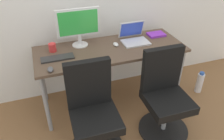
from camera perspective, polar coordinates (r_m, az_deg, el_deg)
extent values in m
plane|color=brown|center=(2.95, -0.32, -7.51)|extent=(5.28, 5.28, 0.00)
cube|color=brown|center=(2.54, -0.37, 5.31)|extent=(1.69, 0.65, 0.03)
cylinder|color=gray|center=(2.42, -16.47, -8.67)|extent=(0.04, 0.04, 0.73)
cylinder|color=gray|center=(2.85, 16.83, -1.66)|extent=(0.04, 0.04, 0.73)
cylinder|color=gray|center=(2.87, -17.44, -1.62)|extent=(0.04, 0.04, 0.73)
cylinder|color=gray|center=(3.24, 11.52, 3.56)|extent=(0.04, 0.04, 0.73)
cylinder|color=gray|center=(2.27, -4.04, -16.33)|extent=(0.05, 0.05, 0.34)
cube|color=black|center=(2.11, -4.27, -12.52)|extent=(0.45, 0.45, 0.09)
cube|color=black|center=(2.06, -6.08, -3.46)|extent=(0.42, 0.08, 0.48)
cylinder|color=black|center=(2.63, 12.88, -14.49)|extent=(0.54, 0.54, 0.03)
cylinder|color=gray|center=(2.50, 13.40, -11.60)|extent=(0.05, 0.05, 0.34)
cube|color=black|center=(2.36, 14.07, -7.86)|extent=(0.45, 0.45, 0.09)
cube|color=black|center=(2.31, 12.61, 0.28)|extent=(0.42, 0.08, 0.48)
cylinder|color=white|center=(3.23, 21.48, -3.08)|extent=(0.09, 0.09, 0.28)
cylinder|color=#2D59B2|center=(3.15, 22.04, -0.79)|extent=(0.06, 0.06, 0.03)
cylinder|color=silver|center=(2.62, -8.15, 6.42)|extent=(0.18, 0.18, 0.01)
cylinder|color=silver|center=(2.59, -8.26, 7.63)|extent=(0.04, 0.04, 0.11)
cube|color=silver|center=(2.51, -8.64, 11.96)|extent=(0.48, 0.03, 0.31)
cube|color=green|center=(2.50, -8.56, 11.83)|extent=(0.43, 0.00, 0.26)
cube|color=silver|center=(2.66, 6.04, 7.06)|extent=(0.31, 0.22, 0.02)
cube|color=silver|center=(2.73, 4.98, 10.35)|extent=(0.31, 0.06, 0.21)
cube|color=blue|center=(2.72, 5.03, 10.33)|extent=(0.28, 0.05, 0.17)
cube|color=#B7B7B7|center=(2.24, -6.23, 1.81)|extent=(0.34, 0.12, 0.02)
cube|color=#2D2D2D|center=(2.38, -13.76, 3.01)|extent=(0.34, 0.12, 0.02)
ellipsoid|color=#515156|center=(2.20, -15.50, 0.17)|extent=(0.06, 0.10, 0.03)
ellipsoid|color=silver|center=(2.58, 0.97, 6.58)|extent=(0.06, 0.10, 0.03)
cylinder|color=red|center=(2.53, -14.99, 5.57)|extent=(0.08, 0.08, 0.09)
cylinder|color=slate|center=(2.88, 6.35, 10.12)|extent=(0.07, 0.07, 0.10)
cube|color=purple|center=(2.89, 11.23, 8.92)|extent=(0.21, 0.15, 0.03)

